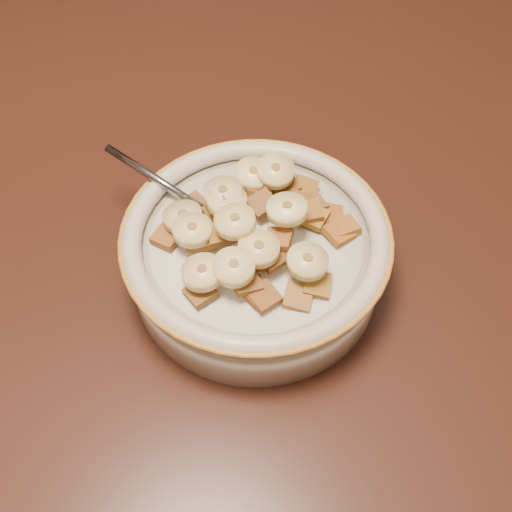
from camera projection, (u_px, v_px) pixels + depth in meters
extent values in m
cube|color=black|center=(36.00, 18.00, 1.19)|extent=(0.48, 0.48, 1.03)
cylinder|color=#B9B3AC|center=(256.00, 260.00, 0.53)|extent=(0.21, 0.21, 0.05)
cylinder|color=white|center=(256.00, 242.00, 0.51)|extent=(0.17, 0.17, 0.00)
ellipsoid|color=gray|center=(222.00, 221.00, 0.52)|extent=(0.06, 0.06, 0.01)
cube|color=brown|center=(271.00, 257.00, 0.48)|extent=(0.03, 0.03, 0.01)
cube|color=#925A24|center=(195.00, 225.00, 0.51)|extent=(0.03, 0.03, 0.01)
cube|color=brown|center=(317.00, 284.00, 0.48)|extent=(0.03, 0.03, 0.01)
cube|color=brown|center=(253.00, 185.00, 0.53)|extent=(0.02, 0.02, 0.01)
cube|color=brown|center=(222.00, 233.00, 0.49)|extent=(0.02, 0.02, 0.01)
cube|color=brown|center=(278.00, 239.00, 0.48)|extent=(0.03, 0.03, 0.01)
cube|color=olive|center=(314.00, 217.00, 0.51)|extent=(0.03, 0.03, 0.01)
cube|color=brown|center=(167.00, 236.00, 0.50)|extent=(0.03, 0.03, 0.01)
cube|color=brown|center=(345.00, 227.00, 0.51)|extent=(0.02, 0.02, 0.01)
cube|color=brown|center=(246.00, 282.00, 0.47)|extent=(0.02, 0.02, 0.01)
cube|color=brown|center=(218.00, 214.00, 0.51)|extent=(0.03, 0.03, 0.01)
cube|color=#613211|center=(285.00, 189.00, 0.53)|extent=(0.03, 0.03, 0.01)
cube|color=brown|center=(304.00, 189.00, 0.53)|extent=(0.03, 0.03, 0.01)
cube|color=olive|center=(298.00, 298.00, 0.47)|extent=(0.03, 0.03, 0.01)
cube|color=#9C6036|center=(259.00, 186.00, 0.53)|extent=(0.02, 0.02, 0.01)
cube|color=brown|center=(301.00, 204.00, 0.51)|extent=(0.03, 0.03, 0.01)
cube|color=brown|center=(195.00, 206.00, 0.52)|extent=(0.03, 0.03, 0.01)
cube|color=brown|center=(257.00, 291.00, 0.47)|extent=(0.03, 0.03, 0.01)
cube|color=brown|center=(281.00, 179.00, 0.54)|extent=(0.03, 0.03, 0.01)
cube|color=olive|center=(276.00, 176.00, 0.55)|extent=(0.03, 0.03, 0.01)
cube|color=#95561F|center=(197.00, 239.00, 0.49)|extent=(0.02, 0.02, 0.01)
cube|color=#9D661E|center=(339.00, 233.00, 0.51)|extent=(0.03, 0.03, 0.01)
cube|color=brown|center=(264.00, 296.00, 0.47)|extent=(0.03, 0.03, 0.01)
cube|color=#985223|center=(329.00, 216.00, 0.52)|extent=(0.03, 0.03, 0.01)
cube|color=brown|center=(309.00, 211.00, 0.51)|extent=(0.02, 0.02, 0.01)
cube|color=brown|center=(252.00, 259.00, 0.48)|extent=(0.02, 0.02, 0.01)
cube|color=#8D5F17|center=(275.00, 178.00, 0.54)|extent=(0.03, 0.03, 0.01)
cube|color=brown|center=(200.00, 293.00, 0.47)|extent=(0.03, 0.03, 0.01)
cube|color=brown|center=(312.00, 204.00, 0.52)|extent=(0.02, 0.02, 0.01)
cube|color=#965C1A|center=(261.00, 188.00, 0.53)|extent=(0.03, 0.03, 0.01)
cube|color=brown|center=(262.00, 203.00, 0.51)|extent=(0.03, 0.03, 0.01)
cylinder|color=#F5DD9B|center=(192.00, 230.00, 0.49)|extent=(0.04, 0.04, 0.01)
cylinder|color=#E5CB73|center=(227.00, 201.00, 0.49)|extent=(0.04, 0.04, 0.01)
cylinder|color=#F4DC8E|center=(234.00, 267.00, 0.46)|extent=(0.04, 0.04, 0.01)
cylinder|color=#F7E078|center=(253.00, 174.00, 0.53)|extent=(0.04, 0.04, 0.01)
cylinder|color=#E4D175|center=(307.00, 261.00, 0.47)|extent=(0.03, 0.03, 0.01)
cylinder|color=#FBEF94|center=(276.00, 171.00, 0.52)|extent=(0.04, 0.04, 0.02)
cylinder|color=#D1C280|center=(183.00, 217.00, 0.50)|extent=(0.04, 0.04, 0.02)
cylinder|color=beige|center=(235.00, 221.00, 0.48)|extent=(0.04, 0.04, 0.01)
cylinder|color=#F2E398|center=(287.00, 209.00, 0.48)|extent=(0.03, 0.03, 0.01)
cylinder|color=#FFD87F|center=(259.00, 249.00, 0.47)|extent=(0.04, 0.04, 0.01)
cylinder|color=#FFEB9E|center=(202.00, 272.00, 0.47)|extent=(0.04, 0.04, 0.01)
cylinder|color=#EEDC90|center=(223.00, 193.00, 0.50)|extent=(0.04, 0.04, 0.01)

